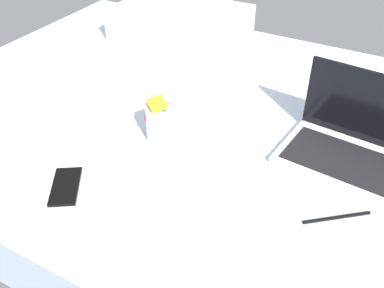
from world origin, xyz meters
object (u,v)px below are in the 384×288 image
object	(u,v)px
pillow	(181,23)
laptop	(349,144)
snack_cup	(160,121)
cell_phone	(66,186)

from	to	relation	value
pillow	laptop	bearing A→B (deg)	-31.03
laptop	snack_cup	bearing A→B (deg)	-155.33
laptop	snack_cup	size ratio (longest dim) A/B	2.38
laptop	pillow	size ratio (longest dim) A/B	0.67
laptop	pillow	distance (cm)	95.46
cell_phone	pillow	distance (cm)	99.37
pillow	snack_cup	bearing A→B (deg)	-64.33
cell_phone	pillow	size ratio (longest dim) A/B	0.27
snack_cup	pillow	xyz separation A→B (cm)	(-31.94, 66.47, 0.53)
cell_phone	pillow	bearing A→B (deg)	69.21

